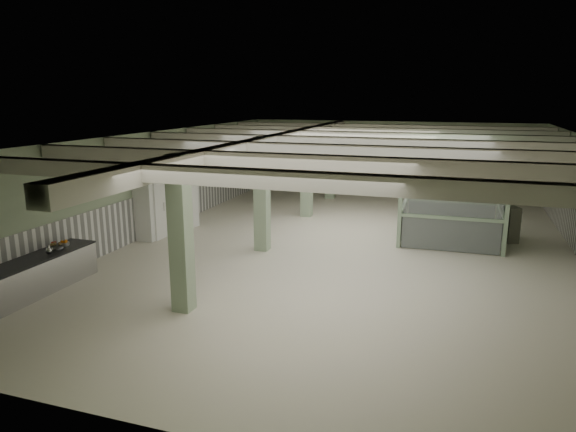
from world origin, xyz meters
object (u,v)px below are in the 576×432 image
(prep_counter, at_px, (11,286))
(filing_cabinet, at_px, (511,225))
(guard_booth, at_px, (453,187))
(walkin_cooler, at_px, (164,199))

(prep_counter, xyz_separation_m, filing_cabinet, (11.64, 9.49, 0.14))
(prep_counter, relative_size, guard_booth, 1.46)
(prep_counter, bearing_deg, walkin_cooler, 90.70)
(prep_counter, bearing_deg, filing_cabinet, 39.18)
(filing_cabinet, bearing_deg, guard_booth, 171.68)
(prep_counter, relative_size, filing_cabinet, 4.21)
(walkin_cooler, xyz_separation_m, filing_cabinet, (11.73, 2.59, -0.62))
(walkin_cooler, relative_size, filing_cabinet, 2.22)
(guard_booth, relative_size, filing_cabinet, 2.88)
(walkin_cooler, distance_m, filing_cabinet, 12.02)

